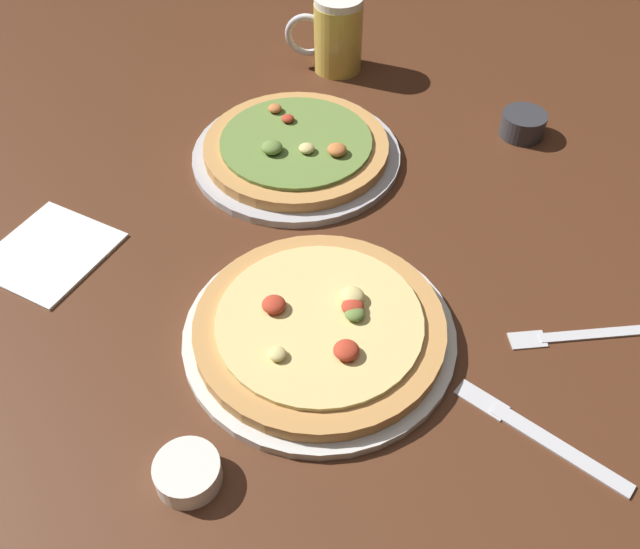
% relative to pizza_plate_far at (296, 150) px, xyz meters
% --- Properties ---
extents(ground_plane, '(2.40, 2.40, 0.03)m').
position_rel_pizza_plate_far_xyz_m(ground_plane, '(-0.12, -0.24, -0.03)').
color(ground_plane, '#4C2816').
extents(pizza_plate_far, '(0.32, 0.32, 0.05)m').
position_rel_pizza_plate_far_xyz_m(pizza_plate_far, '(0.00, 0.00, 0.00)').
color(pizza_plate_far, '#B2B2B7').
rests_on(pizza_plate_far, ground_plane).
extents(pizza_plate_side, '(0.33, 0.33, 0.05)m').
position_rel_pizza_plate_far_xyz_m(pizza_plate_side, '(-0.17, -0.32, 0.00)').
color(pizza_plate_side, silver).
rests_on(pizza_plate_side, ground_plane).
extents(beer_mug_amber, '(0.12, 0.11, 0.13)m').
position_rel_pizza_plate_far_xyz_m(beer_mug_amber, '(0.20, 0.19, 0.05)').
color(beer_mug_amber, gold).
rests_on(beer_mug_amber, ground_plane).
extents(ramekin_sauce, '(0.07, 0.07, 0.04)m').
position_rel_pizza_plate_far_xyz_m(ramekin_sauce, '(0.34, -0.15, 0.00)').
color(ramekin_sauce, '#333338').
rests_on(ramekin_sauce, ground_plane).
extents(ramekin_butter, '(0.07, 0.07, 0.03)m').
position_rel_pizza_plate_far_xyz_m(ramekin_butter, '(-0.38, -0.39, -0.00)').
color(ramekin_butter, silver).
rests_on(ramekin_butter, ground_plane).
extents(napkin_folded, '(0.21, 0.20, 0.01)m').
position_rel_pizza_plate_far_xyz_m(napkin_folded, '(-0.39, 0.01, -0.01)').
color(napkin_folded, white).
rests_on(napkin_folded, ground_plane).
extents(fork_left, '(0.22, 0.13, 0.01)m').
position_rel_pizza_plate_far_xyz_m(fork_left, '(0.12, -0.50, -0.01)').
color(fork_left, silver).
rests_on(fork_left, ground_plane).
extents(knife_right, '(0.08, 0.20, 0.01)m').
position_rel_pizza_plate_far_xyz_m(knife_right, '(-0.05, -0.56, -0.01)').
color(knife_right, silver).
rests_on(knife_right, ground_plane).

